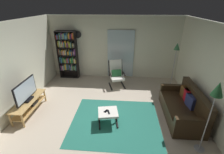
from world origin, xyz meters
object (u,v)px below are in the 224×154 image
object	(u,v)px
floor_lamp_by_sofa	(216,95)
tv_stand	(30,104)
leather_sofa	(183,107)
lounge_armchair	(116,73)
tv_remote	(109,112)
wall_clock	(78,34)
television	(26,91)
bookshelf_near_tv	(68,54)
ottoman	(108,114)
floor_lamp_by_shelf	(176,52)
cell_phone	(106,111)

from	to	relation	value
floor_lamp_by_sofa	tv_stand	bearing A→B (deg)	167.60
leather_sofa	lounge_armchair	size ratio (longest dim) A/B	1.77
leather_sofa	tv_remote	distance (m)	2.16
lounge_armchair	floor_lamp_by_sofa	size ratio (longest dim) A/B	0.60
leather_sofa	tv_remote	bearing A→B (deg)	-166.33
leather_sofa	wall_clock	xyz separation A→B (m)	(-3.66, 2.58, 1.53)
tv_remote	television	bearing A→B (deg)	152.63
television	bookshelf_near_tv	size ratio (longest dim) A/B	0.49
television	floor_lamp_by_sofa	bearing A→B (deg)	-12.18
television	bookshelf_near_tv	distance (m)	2.67
ottoman	tv_stand	bearing A→B (deg)	172.73
floor_lamp_by_shelf	tv_remote	bearing A→B (deg)	-135.23
leather_sofa	cell_phone	distance (m)	2.22
bookshelf_near_tv	cell_phone	bearing A→B (deg)	-55.97
leather_sofa	cell_phone	bearing A→B (deg)	-168.09
leather_sofa	wall_clock	size ratio (longest dim) A/B	6.22
tv_stand	lounge_armchair	distance (m)	3.18
floor_lamp_by_sofa	wall_clock	distance (m)	5.28
bookshelf_near_tv	tv_remote	world-z (taller)	bookshelf_near_tv
tv_remote	ottoman	bearing A→B (deg)	97.62
tv_remote	leather_sofa	bearing A→B (deg)	-5.91
tv_stand	tv_remote	size ratio (longest dim) A/B	9.45
lounge_armchair	tv_stand	bearing A→B (deg)	-141.52
lounge_armchair	tv_remote	size ratio (longest dim) A/B	7.10
lounge_armchair	tv_remote	bearing A→B (deg)	-91.81
floor_lamp_by_shelf	floor_lamp_by_sofa	bearing A→B (deg)	-90.32
television	tv_stand	bearing A→B (deg)	96.79
tv_stand	floor_lamp_by_shelf	world-z (taller)	floor_lamp_by_shelf
floor_lamp_by_sofa	ottoman	bearing A→B (deg)	162.17
ottoman	floor_lamp_by_shelf	size ratio (longest dim) A/B	0.33
lounge_armchair	floor_lamp_by_sofa	bearing A→B (deg)	-55.18
leather_sofa	ottoman	size ratio (longest dim) A/B	3.02
leather_sofa	floor_lamp_by_shelf	size ratio (longest dim) A/B	1.01
wall_clock	lounge_armchair	bearing A→B (deg)	-25.26
tv_stand	tv_remote	bearing A→B (deg)	-8.23
cell_phone	floor_lamp_by_sofa	xyz separation A→B (m)	(2.21, -0.70, 1.04)
tv_stand	bookshelf_near_tv	bearing A→B (deg)	81.66
television	floor_lamp_by_sofa	xyz separation A→B (m)	(4.55, -0.98, 0.70)
tv_stand	floor_lamp_by_sofa	world-z (taller)	floor_lamp_by_sofa
bookshelf_near_tv	television	bearing A→B (deg)	-98.24
television	leather_sofa	distance (m)	4.53
floor_lamp_by_sofa	wall_clock	bearing A→B (deg)	134.67
bookshelf_near_tv	lounge_armchair	xyz separation A→B (m)	(2.10, -0.63, -0.53)
television	tv_remote	xyz separation A→B (m)	(2.41, -0.33, -0.34)
tv_stand	lounge_armchair	bearing A→B (deg)	38.48
tv_remote	wall_clock	world-z (taller)	wall_clock
bookshelf_near_tv	floor_lamp_by_sofa	xyz separation A→B (m)	(4.17, -3.60, 0.36)
leather_sofa	tv_remote	size ratio (longest dim) A/B	12.54
tv_remote	floor_lamp_by_sofa	xyz separation A→B (m)	(2.14, -0.65, 1.03)
tv_remote	tv_stand	bearing A→B (deg)	152.19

